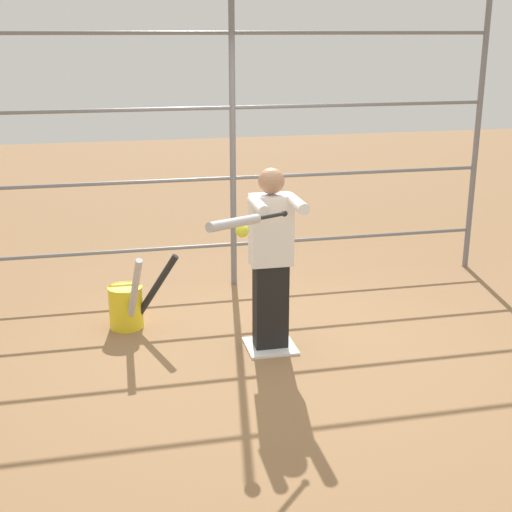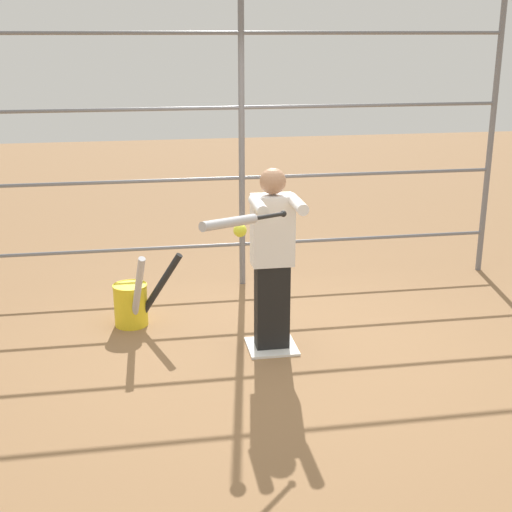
# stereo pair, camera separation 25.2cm
# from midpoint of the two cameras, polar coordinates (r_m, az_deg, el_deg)

# --- Properties ---
(ground_plane) EXTENTS (24.00, 24.00, 0.00)m
(ground_plane) POSITION_cam_midpoint_polar(r_m,az_deg,el_deg) (5.95, -0.07, -7.32)
(ground_plane) COLOR olive
(home_plate) EXTENTS (0.40, 0.40, 0.02)m
(home_plate) POSITION_cam_midpoint_polar(r_m,az_deg,el_deg) (5.95, -0.07, -7.23)
(home_plate) COLOR white
(home_plate) RESTS_ON ground
(fence_backstop) EXTENTS (5.30, 0.06, 2.91)m
(fence_backstop) POSITION_cam_midpoint_polar(r_m,az_deg,el_deg) (7.05, -2.91, 8.99)
(fence_backstop) COLOR slate
(fence_backstop) RESTS_ON ground
(batter) EXTENTS (0.39, 0.50, 1.50)m
(batter) POSITION_cam_midpoint_polar(r_m,az_deg,el_deg) (5.64, -0.04, 0.12)
(batter) COLOR black
(batter) RESTS_ON ground
(baseball_bat_swinging) EXTENTS (0.69, 0.66, 0.15)m
(baseball_bat_swinging) POSITION_cam_midpoint_polar(r_m,az_deg,el_deg) (4.72, -2.74, 2.76)
(baseball_bat_swinging) COLOR black
(softball_in_flight) EXTENTS (0.10, 0.10, 0.10)m
(softball_in_flight) POSITION_cam_midpoint_polar(r_m,az_deg,el_deg) (5.03, -2.55, 2.03)
(softball_in_flight) COLOR yellow
(bat_bucket) EXTENTS (0.62, 0.58, 0.75)m
(bat_bucket) POSITION_cam_midpoint_polar(r_m,az_deg,el_deg) (6.36, -11.30, -3.85)
(bat_bucket) COLOR yellow
(bat_bucket) RESTS_ON ground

